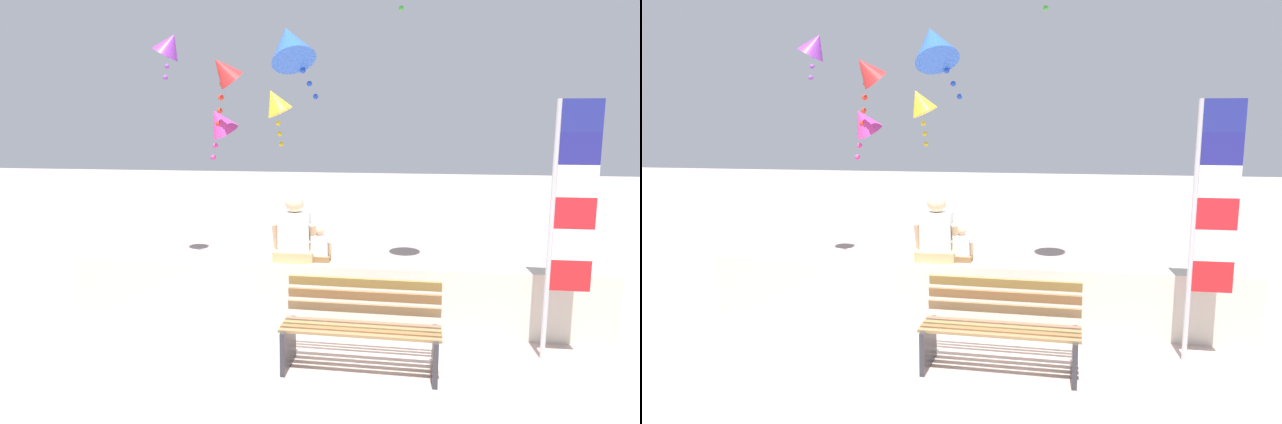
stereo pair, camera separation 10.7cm
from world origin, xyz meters
The scene contains 11 objects.
ground_plane centered at (0.00, 0.00, 0.00)m, with size 40.00×40.00×0.00m, color #B79E95.
seawall_ledge centered at (0.00, 0.97, 0.40)m, with size 6.50×0.62×0.80m, color beige.
park_bench centered at (0.44, -0.26, 0.42)m, with size 1.61×0.66×0.88m.
person_adult centered at (-0.46, 0.94, 1.12)m, with size 0.54×0.40×0.82m.
person_child centered at (-0.15, 0.94, 0.97)m, with size 0.29×0.21×0.45m.
flag_banner centered at (2.48, 0.23, 1.60)m, with size 0.45×0.05×2.71m.
kite_magenta centered at (-1.81, 2.32, 2.46)m, with size 0.69×0.67×0.84m.
kite_blue centered at (-0.78, 2.39, 3.54)m, with size 0.99×1.05×1.17m.
kite_red centered at (-1.60, 1.90, 3.14)m, with size 0.64×0.68×1.02m.
kite_yellow centered at (-1.27, 3.64, 2.77)m, with size 0.58×0.67×1.03m.
kite_purple centered at (-2.96, 3.38, 3.69)m, with size 0.62×0.60×0.85m.
Camera 2 is at (0.89, -5.66, 2.54)m, focal length 31.67 mm.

